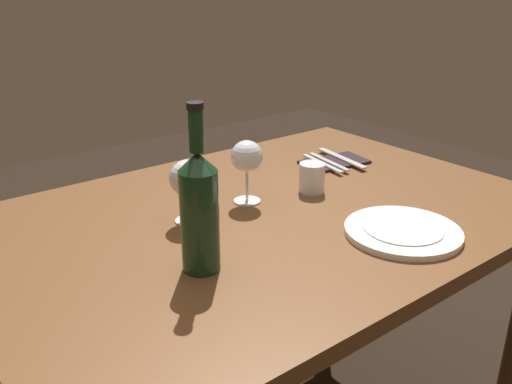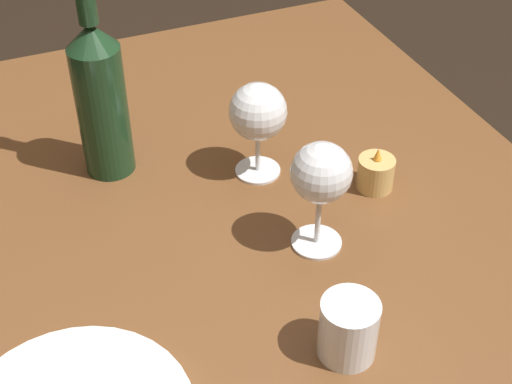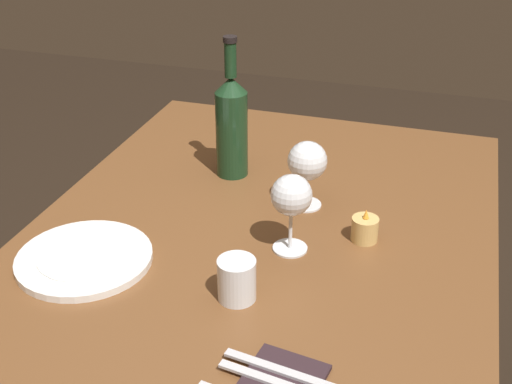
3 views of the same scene
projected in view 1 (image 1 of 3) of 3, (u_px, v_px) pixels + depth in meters
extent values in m
cube|color=brown|center=(266.00, 218.00, 1.29)|extent=(1.30, 0.90, 0.04)
cylinder|color=#50311A|center=(322.00, 235.00, 2.04)|extent=(0.06, 0.06, 0.70)
cylinder|color=white|center=(190.00, 220.00, 1.23)|extent=(0.07, 0.07, 0.00)
cylinder|color=white|center=(189.00, 206.00, 1.22)|extent=(0.01, 0.01, 0.07)
sphere|color=white|center=(188.00, 178.00, 1.19)|extent=(0.08, 0.08, 0.08)
cylinder|color=#42070F|center=(188.00, 181.00, 1.20)|extent=(0.06, 0.06, 0.01)
cylinder|color=white|center=(246.00, 201.00, 1.34)|extent=(0.07, 0.07, 0.00)
cylinder|color=white|center=(246.00, 185.00, 1.32)|extent=(0.01, 0.01, 0.08)
sphere|color=white|center=(245.00, 157.00, 1.29)|extent=(0.08, 0.08, 0.08)
cylinder|color=#42070F|center=(245.00, 157.00, 1.29)|extent=(0.06, 0.06, 0.03)
cylinder|color=#19381E|center=(200.00, 221.00, 1.00)|extent=(0.07, 0.07, 0.20)
cone|color=#19381E|center=(197.00, 162.00, 0.96)|extent=(0.07, 0.07, 0.03)
cylinder|color=#19381E|center=(196.00, 131.00, 0.94)|extent=(0.03, 0.03, 0.08)
cylinder|color=black|center=(195.00, 106.00, 0.92)|extent=(0.03, 0.03, 0.01)
cylinder|color=white|center=(312.00, 178.00, 1.39)|extent=(0.07, 0.07, 0.08)
cylinder|color=silver|center=(312.00, 184.00, 1.39)|extent=(0.06, 0.06, 0.03)
cylinder|color=#DBB266|center=(193.00, 184.00, 1.38)|extent=(0.05, 0.05, 0.05)
cylinder|color=white|center=(193.00, 187.00, 1.38)|extent=(0.04, 0.04, 0.03)
cone|color=#F99E2D|center=(193.00, 172.00, 1.37)|extent=(0.01, 0.01, 0.02)
cylinder|color=white|center=(403.00, 231.00, 1.17)|extent=(0.25, 0.25, 0.01)
cylinder|color=white|center=(403.00, 228.00, 1.17)|extent=(0.17, 0.17, 0.00)
cube|color=#2D1E23|center=(334.00, 162.00, 1.61)|extent=(0.20, 0.14, 0.01)
cube|color=silver|center=(328.00, 162.00, 1.59)|extent=(0.04, 0.18, 0.00)
cube|color=silver|center=(322.00, 163.00, 1.57)|extent=(0.04, 0.18, 0.00)
cube|color=silver|center=(342.00, 158.00, 1.62)|extent=(0.05, 0.21, 0.00)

